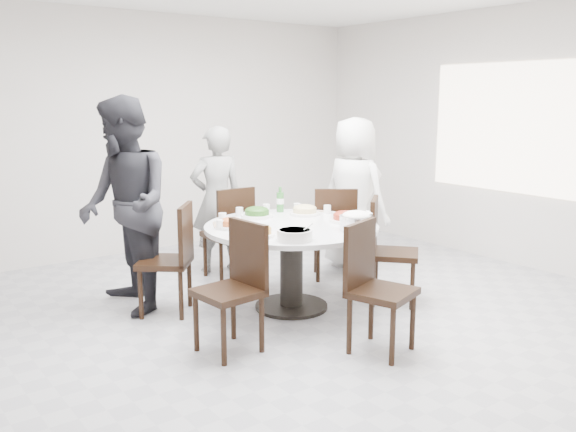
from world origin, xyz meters
TOP-DOWN VIEW (x-y plane):
  - floor at (0.00, 0.00)m, footprint 6.00×6.00m
  - wall_back at (0.00, 3.00)m, footprint 6.00×0.01m
  - wall_right at (3.00, 0.00)m, footprint 0.01×6.00m
  - window at (2.98, 0.00)m, footprint 0.04×2.20m
  - dining_table at (0.13, 0.28)m, footprint 1.50×1.50m
  - chair_ne at (1.04, 0.77)m, footprint 0.59×0.59m
  - chair_n at (0.16, 1.41)m, footprint 0.43×0.43m
  - chair_nw at (-0.81, 0.83)m, footprint 0.59×0.59m
  - chair_sw at (-0.80, -0.20)m, footprint 0.46×0.46m
  - chair_s at (0.09, -0.86)m, footprint 0.53×0.53m
  - chair_se at (0.97, -0.15)m, footprint 0.59×0.59m
  - diner_right at (1.45, 0.91)m, footprint 0.63×0.87m
  - diner_middle at (0.21, 1.69)m, footprint 0.63×0.48m
  - diner_left at (-1.04, 1.08)m, footprint 0.78×0.96m
  - dish_greens at (0.08, 0.74)m, footprint 0.29×0.29m
  - dish_pale at (0.50, 0.56)m, footprint 0.28×0.28m
  - dish_orange at (-0.36, 0.47)m, footprint 0.24×0.24m
  - dish_redbrown at (0.59, 0.10)m, footprint 0.29×0.29m
  - dish_tofu at (-0.34, 0.09)m, footprint 0.27×0.27m
  - rice_bowl at (0.44, -0.21)m, footprint 0.28×0.28m
  - soup_bowl at (-0.19, -0.19)m, footprint 0.27×0.27m
  - beverage_bottle at (0.41, 0.82)m, footprint 0.07×0.07m
  - tea_cups at (0.16, 0.86)m, footprint 0.07×0.07m
  - chopsticks at (0.10, 0.91)m, footprint 0.24×0.04m

SIDE VIEW (x-z plane):
  - floor at x=0.00m, z-range -0.01..0.01m
  - dining_table at x=0.13m, z-range 0.00..0.75m
  - chair_ne at x=1.04m, z-range 0.00..0.95m
  - chair_n at x=0.16m, z-range 0.00..0.95m
  - chair_nw at x=-0.81m, z-range 0.00..0.95m
  - chair_sw at x=-0.80m, z-range 0.00..0.95m
  - chair_s at x=0.09m, z-range 0.00..0.95m
  - chair_se at x=0.97m, z-range 0.00..0.95m
  - chopsticks at x=0.10m, z-range 0.75..0.76m
  - diner_middle at x=0.21m, z-range 0.00..1.54m
  - dish_orange at x=-0.36m, z-range 0.75..0.81m
  - dish_tofu at x=-0.34m, z-range 0.75..0.82m
  - dish_redbrown at x=0.59m, z-range 0.75..0.82m
  - dish_greens at x=0.08m, z-range 0.75..0.82m
  - dish_pale at x=0.50m, z-range 0.75..0.83m
  - tea_cups at x=0.16m, z-range 0.75..0.83m
  - soup_bowl at x=-0.19m, z-range 0.75..0.83m
  - rice_bowl at x=0.44m, z-range 0.75..0.87m
  - diner_right at x=1.45m, z-range 0.00..1.63m
  - beverage_bottle at x=0.41m, z-range 0.75..0.99m
  - diner_left at x=-1.04m, z-range 0.00..1.86m
  - wall_back at x=0.00m, z-range 0.00..2.80m
  - wall_right at x=3.00m, z-range 0.00..2.80m
  - window at x=2.98m, z-range 0.80..2.20m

